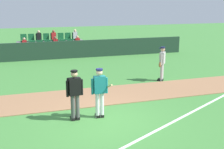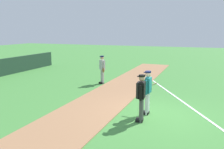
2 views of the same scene
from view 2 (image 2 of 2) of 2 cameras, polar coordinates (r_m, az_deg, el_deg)
The scene contains 6 objects.
ground_plane at distance 9.72m, azimuth 10.03°, elevation -9.59°, with size 80.00×80.00×0.00m, color #42843A.
infield_dirt_path at distance 10.52m, azimuth -4.54°, elevation -7.78°, with size 28.00×2.60×0.03m, color #9E704C.
foul_line_chalk at distance 12.48m, azimuth 15.04°, elevation -5.20°, with size 12.00×0.10×0.01m, color white.
batter_teal_jersey at distance 9.53m, azimuth 8.51°, elevation -3.85°, with size 0.68×0.78×1.76m.
umpire_home_plate at distance 8.71m, azimuth 6.96°, elevation -4.98°, with size 0.59×0.33×1.76m.
runner_grey_jersey at distance 14.84m, azimuth -2.36°, elevation 1.43°, with size 0.54×0.52×1.76m.
Camera 2 is at (-8.97, -1.71, 3.33)m, focal length 38.20 mm.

